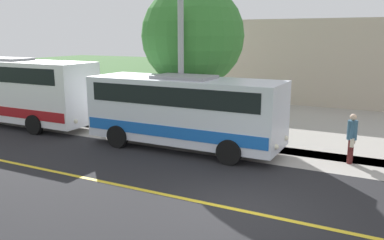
{
  "coord_description": "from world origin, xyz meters",
  "views": [
    {
      "loc": [
        9.0,
        3.31,
        4.41
      ],
      "look_at": [
        -3.5,
        -3.11,
        1.4
      ],
      "focal_mm": 37.26,
      "sensor_mm": 36.0,
      "label": 1
    }
  ],
  "objects_px": {
    "commercial_building": "(334,59)",
    "shuttle_bus_front": "(184,108)",
    "tree_curbside": "(193,36)",
    "transit_bus_rear": "(5,88)",
    "street_light_pole": "(179,32)",
    "pedestrian_with_bags": "(352,137)"
  },
  "relations": [
    {
      "from": "shuttle_bus_front",
      "to": "tree_curbside",
      "type": "xyz_separation_m",
      "value": [
        -2.9,
        -1.11,
        2.77
      ]
    },
    {
      "from": "pedestrian_with_bags",
      "to": "street_light_pole",
      "type": "relative_size",
      "value": 0.21
    },
    {
      "from": "shuttle_bus_front",
      "to": "street_light_pole",
      "type": "height_order",
      "value": "street_light_pole"
    },
    {
      "from": "street_light_pole",
      "to": "tree_curbside",
      "type": "distance_m",
      "value": 2.62
    },
    {
      "from": "shuttle_bus_front",
      "to": "tree_curbside",
      "type": "relative_size",
      "value": 1.17
    },
    {
      "from": "commercial_building",
      "to": "shuttle_bus_front",
      "type": "bearing_deg",
      "value": -10.51
    },
    {
      "from": "transit_bus_rear",
      "to": "commercial_building",
      "type": "relative_size",
      "value": 0.63
    },
    {
      "from": "transit_bus_rear",
      "to": "street_light_pole",
      "type": "distance_m",
      "value": 10.23
    },
    {
      "from": "transit_bus_rear",
      "to": "pedestrian_with_bags",
      "type": "relative_size",
      "value": 6.0
    },
    {
      "from": "pedestrian_with_bags",
      "to": "tree_curbside",
      "type": "bearing_deg",
      "value": -105.22
    },
    {
      "from": "pedestrian_with_bags",
      "to": "shuttle_bus_front",
      "type": "bearing_deg",
      "value": -81.26
    },
    {
      "from": "shuttle_bus_front",
      "to": "transit_bus_rear",
      "type": "height_order",
      "value": "transit_bus_rear"
    },
    {
      "from": "transit_bus_rear",
      "to": "commercial_building",
      "type": "bearing_deg",
      "value": 141.64
    },
    {
      "from": "transit_bus_rear",
      "to": "pedestrian_with_bags",
      "type": "bearing_deg",
      "value": 93.44
    },
    {
      "from": "commercial_building",
      "to": "transit_bus_rear",
      "type": "bearing_deg",
      "value": -38.36
    },
    {
      "from": "pedestrian_with_bags",
      "to": "commercial_building",
      "type": "height_order",
      "value": "commercial_building"
    },
    {
      "from": "street_light_pole",
      "to": "tree_curbside",
      "type": "xyz_separation_m",
      "value": [
        -2.52,
        -0.69,
        -0.16
      ]
    },
    {
      "from": "shuttle_bus_front",
      "to": "tree_curbside",
      "type": "bearing_deg",
      "value": -159.03
    },
    {
      "from": "pedestrian_with_bags",
      "to": "commercial_building",
      "type": "bearing_deg",
      "value": -169.49
    },
    {
      "from": "tree_curbside",
      "to": "commercial_building",
      "type": "bearing_deg",
      "value": 163.13
    },
    {
      "from": "street_light_pole",
      "to": "commercial_building",
      "type": "relative_size",
      "value": 0.49
    },
    {
      "from": "tree_curbside",
      "to": "commercial_building",
      "type": "relative_size",
      "value": 0.4
    }
  ]
}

